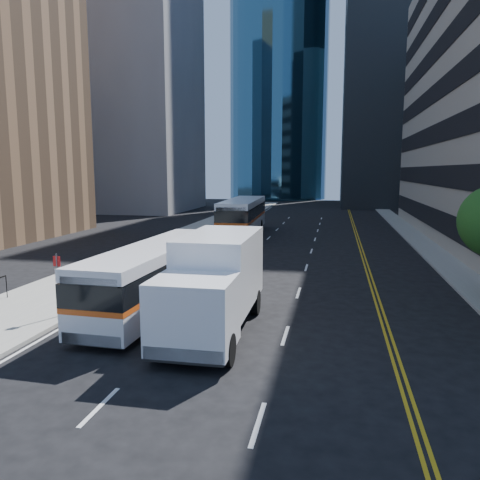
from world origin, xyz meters
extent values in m
plane|color=black|center=(0.00, 0.00, 0.00)|extent=(160.00, 160.00, 0.00)
cube|color=gray|center=(-10.50, 25.00, 0.07)|extent=(5.00, 90.00, 0.15)
cube|color=gray|center=(9.00, 25.00, 0.07)|extent=(2.00, 90.00, 0.15)
cube|color=gray|center=(18.00, 72.00, 30.00)|extent=(30.00, 28.00, 60.00)
cube|color=gray|center=(-28.00, 52.00, 17.50)|extent=(18.00, 18.00, 35.00)
cube|color=silver|center=(-5.19, 4.28, 0.80)|extent=(2.65, 10.69, 0.97)
cube|color=#DB5014|center=(-5.19, 4.28, 1.37)|extent=(2.68, 10.71, 0.19)
cube|color=black|center=(-5.19, 4.28, 1.86)|extent=(2.68, 10.71, 0.80)
cube|color=silver|center=(-5.19, 4.28, 2.52)|extent=(2.65, 10.69, 0.44)
cylinder|color=black|center=(-6.33, 1.13, 0.44)|extent=(0.29, 0.89, 0.88)
cylinder|color=black|center=(-4.27, 1.06, 0.44)|extent=(0.29, 0.89, 0.88)
cylinder|color=black|center=(-6.12, 7.14, 0.44)|extent=(0.29, 0.89, 0.88)
cylinder|color=black|center=(-4.06, 7.07, 0.44)|extent=(0.29, 0.89, 0.88)
cube|color=white|center=(-6.17, 27.97, 0.93)|extent=(3.22, 12.57, 1.14)
cube|color=#D14C13|center=(-6.17, 27.97, 1.61)|extent=(3.24, 12.59, 0.23)
cube|color=black|center=(-6.17, 27.97, 2.18)|extent=(3.24, 12.59, 0.93)
cube|color=white|center=(-6.17, 27.97, 2.96)|extent=(3.22, 12.57, 0.52)
cylinder|color=black|center=(-7.25, 24.18, 0.52)|extent=(0.35, 1.05, 1.04)
cylinder|color=black|center=(-4.79, 24.28, 0.52)|extent=(0.35, 1.05, 1.04)
cylinder|color=black|center=(-7.54, 31.24, 0.52)|extent=(0.35, 1.05, 1.04)
cylinder|color=black|center=(-5.08, 31.34, 0.52)|extent=(0.35, 1.05, 1.04)
cube|color=white|center=(-2.04, -0.74, 1.51)|extent=(2.53, 2.32, 2.19)
cube|color=black|center=(-2.03, -1.73, 1.93)|extent=(2.30, 0.09, 1.15)
cube|color=white|center=(-2.08, 2.90, 2.14)|extent=(2.56, 5.03, 2.71)
cube|color=black|center=(-2.07, 1.76, 0.57)|extent=(1.98, 6.90, 0.26)
cylinder|color=black|center=(-3.17, -0.96, 0.50)|extent=(0.30, 1.00, 1.00)
cylinder|color=black|center=(-0.91, -0.94, 0.50)|extent=(0.30, 1.00, 1.00)
cylinder|color=black|center=(-3.23, 4.24, 0.50)|extent=(0.30, 1.00, 1.00)
cylinder|color=black|center=(-0.97, 4.27, 0.50)|extent=(0.30, 1.00, 1.00)
camera|label=1|loc=(2.11, -13.98, 5.83)|focal=35.00mm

